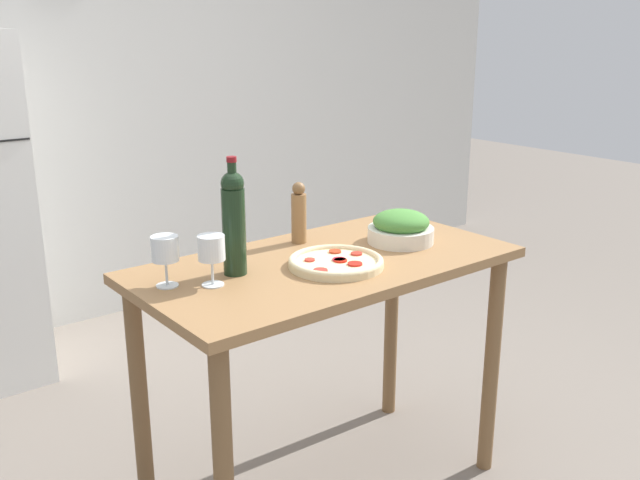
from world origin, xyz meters
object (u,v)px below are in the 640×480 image
object	(u,v)px
wine_glass_near	(211,250)
pepper_mill	(299,214)
homemade_pizza	(336,262)
wine_glass_far	(165,250)
salad_bowl	(401,228)
wine_bottle	(234,220)

from	to	relation	value
wine_glass_near	pepper_mill	size ratio (longest dim) A/B	0.71
wine_glass_near	homemade_pizza	xyz separation A→B (m)	(0.39, -0.10, -0.09)
wine_glass_far	pepper_mill	world-z (taller)	pepper_mill
wine_glass_near	salad_bowl	world-z (taller)	wine_glass_near
wine_bottle	pepper_mill	distance (m)	0.39
wine_glass_near	salad_bowl	size ratio (longest dim) A/B	0.66
wine_glass_near	salad_bowl	distance (m)	0.75
wine_glass_near	salad_bowl	bearing A→B (deg)	-2.55
wine_bottle	homemade_pizza	size ratio (longest dim) A/B	1.20
wine_glass_far	wine_glass_near	bearing A→B (deg)	-35.21
wine_glass_near	wine_glass_far	bearing A→B (deg)	144.79
salad_bowl	homemade_pizza	distance (m)	0.36
wine_glass_far	homemade_pizza	xyz separation A→B (m)	(0.50, -0.17, -0.10)
wine_bottle	wine_glass_far	size ratio (longest dim) A/B	2.38
wine_bottle	wine_glass_far	xyz separation A→B (m)	(-0.22, 0.03, -0.06)
pepper_mill	salad_bowl	world-z (taller)	pepper_mill
homemade_pizza	pepper_mill	bearing A→B (deg)	76.85
wine_bottle	homemade_pizza	distance (m)	0.36
wine_glass_far	salad_bowl	world-z (taller)	wine_glass_far
salad_bowl	homemade_pizza	world-z (taller)	salad_bowl
wine_bottle	pepper_mill	size ratio (longest dim) A/B	1.68
homemade_pizza	salad_bowl	bearing A→B (deg)	10.22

